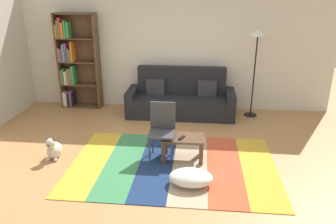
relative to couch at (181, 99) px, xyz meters
name	(u,v)px	position (x,y,z in m)	size (l,w,h in m)	color
ground_plane	(162,158)	(-0.17, -2.02, -0.34)	(14.00, 14.00, 0.00)	#B27F4C
back_wall	(175,48)	(-0.17, 0.53, 1.01)	(6.80, 0.10, 2.70)	silver
rug	(173,165)	(0.03, -2.22, -0.33)	(3.14, 2.10, 0.01)	gold
couch	(181,99)	(0.00, 0.00, 0.00)	(2.26, 0.80, 1.00)	black
bookshelf	(74,62)	(-2.41, 0.29, 0.70)	(0.90, 0.28, 2.09)	brown
coffee_table	(183,142)	(0.16, -2.01, -0.03)	(0.66, 0.41, 0.38)	#513826
pouf	(191,178)	(0.32, -2.74, -0.22)	(0.61, 0.42, 0.22)	white
dog	(54,149)	(-1.89, -2.18, -0.18)	(0.22, 0.35, 0.40)	beige
standing_lamp	(257,44)	(1.50, 0.08, 1.19)	(0.32, 0.32, 1.83)	black
tv_remote	(182,138)	(0.14, -2.07, 0.06)	(0.04, 0.15, 0.02)	black
folding_chair	(162,126)	(-0.17, -1.94, 0.20)	(0.40, 0.40, 0.90)	#38383D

